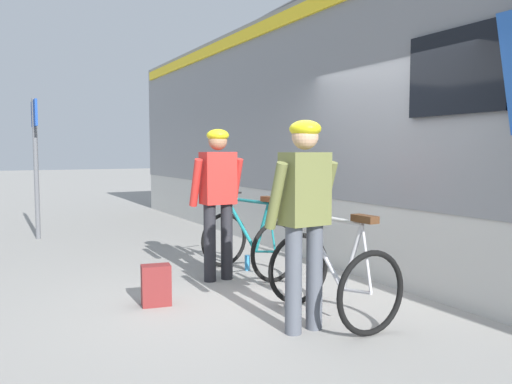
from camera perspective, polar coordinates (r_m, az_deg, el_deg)
ground_plane at (r=5.33m, az=3.22°, el=-11.86°), size 80.00×80.00×0.00m
cyclist_near_in_olive at (r=4.22m, az=5.43°, el=-1.61°), size 0.63×0.34×1.76m
cyclist_far_in_red at (r=5.91m, az=-4.28°, el=0.16°), size 0.62×0.32×1.76m
bicycle_near_silver at (r=4.69m, az=8.52°, el=-9.13°), size 0.74×1.09×0.99m
bicycle_far_teal at (r=6.28m, az=-0.85°, el=-5.58°), size 0.88×1.18×0.99m
backpack_on_platform at (r=5.16m, az=-11.11°, el=-10.19°), size 0.31×0.23×0.40m
water_bottle_near_the_bikes at (r=6.52m, az=-0.98°, el=-7.92°), size 0.07×0.07×0.19m
platform_sign_post at (r=9.49m, az=-23.46°, el=4.89°), size 0.08×0.70×2.40m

